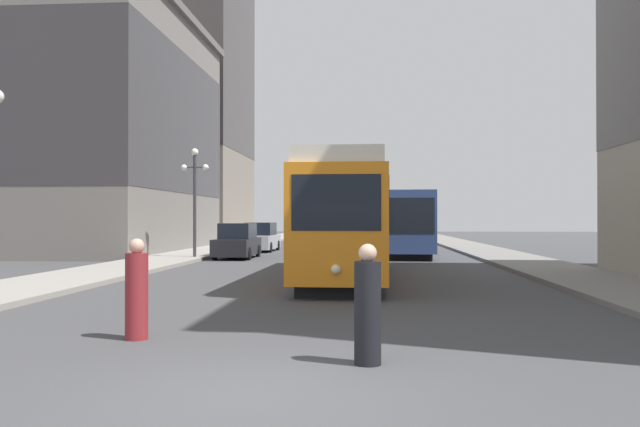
{
  "coord_description": "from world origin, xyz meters",
  "views": [
    {
      "loc": [
        1.31,
        -7.4,
        2.03
      ],
      "look_at": [
        0.18,
        7.72,
        2.16
      ],
      "focal_mm": 36.32,
      "sensor_mm": 36.0,
      "label": 1
    }
  ],
  "objects_px": {
    "pedestrian_crossing_near": "(368,308)",
    "pedestrian_crossing_far": "(137,292)",
    "transit_bus": "(407,221)",
    "lamp_post_left_far": "(195,185)",
    "parked_car_left_mid": "(261,238)",
    "parked_car_left_near": "(237,242)",
    "streetcar": "(348,217)"
  },
  "relations": [
    {
      "from": "parked_car_left_mid",
      "to": "pedestrian_crossing_near",
      "type": "height_order",
      "value": "parked_car_left_mid"
    },
    {
      "from": "streetcar",
      "to": "lamp_post_left_far",
      "type": "height_order",
      "value": "lamp_post_left_far"
    },
    {
      "from": "parked_car_left_near",
      "to": "lamp_post_left_far",
      "type": "relative_size",
      "value": 0.87
    },
    {
      "from": "pedestrian_crossing_far",
      "to": "transit_bus",
      "type": "bearing_deg",
      "value": -50.13
    },
    {
      "from": "pedestrian_crossing_far",
      "to": "lamp_post_left_far",
      "type": "bearing_deg",
      "value": -24.53
    },
    {
      "from": "parked_car_left_near",
      "to": "pedestrian_crossing_far",
      "type": "bearing_deg",
      "value": -83.31
    },
    {
      "from": "pedestrian_crossing_near",
      "to": "pedestrian_crossing_far",
      "type": "distance_m",
      "value": 4.21
    },
    {
      "from": "parked_car_left_near",
      "to": "lamp_post_left_far",
      "type": "height_order",
      "value": "lamp_post_left_far"
    },
    {
      "from": "streetcar",
      "to": "transit_bus",
      "type": "xyz_separation_m",
      "value": [
        2.95,
        15.14,
        -0.15
      ]
    },
    {
      "from": "parked_car_left_mid",
      "to": "parked_car_left_near",
      "type": "bearing_deg",
      "value": -89.15
    },
    {
      "from": "parked_car_left_mid",
      "to": "lamp_post_left_far",
      "type": "bearing_deg",
      "value": -101.5
    },
    {
      "from": "streetcar",
      "to": "pedestrian_crossing_near",
      "type": "xyz_separation_m",
      "value": [
        0.69,
        -13.35,
        -1.32
      ]
    },
    {
      "from": "pedestrian_crossing_near",
      "to": "lamp_post_left_far",
      "type": "bearing_deg",
      "value": -3.84
    },
    {
      "from": "transit_bus",
      "to": "parked_car_left_mid",
      "type": "distance_m",
      "value": 9.58
    },
    {
      "from": "streetcar",
      "to": "pedestrian_crossing_near",
      "type": "height_order",
      "value": "streetcar"
    },
    {
      "from": "pedestrian_crossing_near",
      "to": "pedestrian_crossing_far",
      "type": "bearing_deg",
      "value": 42.99
    },
    {
      "from": "streetcar",
      "to": "pedestrian_crossing_near",
      "type": "distance_m",
      "value": 13.44
    },
    {
      "from": "transit_bus",
      "to": "lamp_post_left_far",
      "type": "xyz_separation_m",
      "value": [
        -10.94,
        -5.7,
        1.78
      ]
    },
    {
      "from": "parked_car_left_mid",
      "to": "pedestrian_crossing_far",
      "type": "distance_m",
      "value": 30.01
    },
    {
      "from": "streetcar",
      "to": "transit_bus",
      "type": "relative_size",
      "value": 1.02
    },
    {
      "from": "parked_car_left_near",
      "to": "pedestrian_crossing_near",
      "type": "relative_size",
      "value": 2.8
    },
    {
      "from": "pedestrian_crossing_near",
      "to": "pedestrian_crossing_far",
      "type": "xyz_separation_m",
      "value": [
        -3.9,
        1.6,
        0.01
      ]
    },
    {
      "from": "parked_car_left_mid",
      "to": "pedestrian_crossing_far",
      "type": "height_order",
      "value": "parked_car_left_mid"
    },
    {
      "from": "transit_bus",
      "to": "lamp_post_left_far",
      "type": "relative_size",
      "value": 2.4
    },
    {
      "from": "transit_bus",
      "to": "parked_car_left_near",
      "type": "relative_size",
      "value": 2.77
    },
    {
      "from": "parked_car_left_mid",
      "to": "lamp_post_left_far",
      "type": "relative_size",
      "value": 0.89
    },
    {
      "from": "parked_car_left_mid",
      "to": "pedestrian_crossing_near",
      "type": "relative_size",
      "value": 2.88
    },
    {
      "from": "streetcar",
      "to": "parked_car_left_mid",
      "type": "distance_m",
      "value": 19.16
    },
    {
      "from": "parked_car_left_near",
      "to": "pedestrian_crossing_far",
      "type": "height_order",
      "value": "parked_car_left_near"
    },
    {
      "from": "streetcar",
      "to": "parked_car_left_near",
      "type": "height_order",
      "value": "streetcar"
    },
    {
      "from": "streetcar",
      "to": "pedestrian_crossing_far",
      "type": "xyz_separation_m",
      "value": [
        -3.2,
        -11.75,
        -1.31
      ]
    },
    {
      "from": "parked_car_left_near",
      "to": "pedestrian_crossing_near",
      "type": "height_order",
      "value": "parked_car_left_near"
    }
  ]
}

